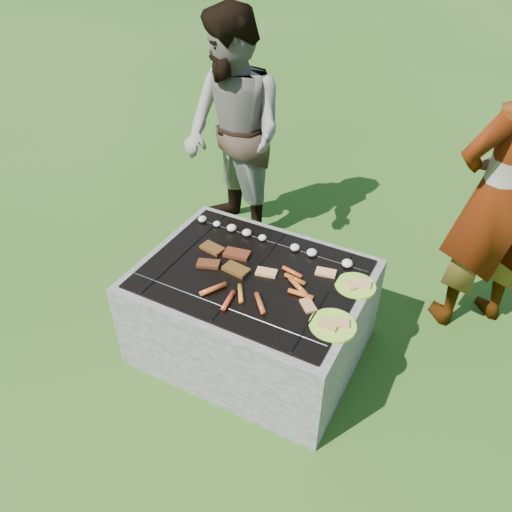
{
  "coord_description": "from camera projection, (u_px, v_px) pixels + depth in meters",
  "views": [
    {
      "loc": [
        1.06,
        -1.94,
        2.43
      ],
      "look_at": [
        0.0,
        0.05,
        0.7
      ],
      "focal_mm": 35.0,
      "sensor_mm": 36.0,
      "label": 1
    }
  ],
  "objects": [
    {
      "name": "bread_on_grate",
      "position": [
        298.0,
        281.0,
        2.79
      ],
      "size": [
        0.44,
        0.4,
        0.02
      ],
      "color": "#EAC578",
      "rests_on": "fire_pit"
    },
    {
      "name": "mushrooms",
      "position": [
        269.0,
        239.0,
        3.08
      ],
      "size": [
        1.06,
        0.06,
        0.04
      ],
      "color": "beige",
      "rests_on": "fire_pit"
    },
    {
      "name": "lawn",
      "position": [
        252.0,
        346.0,
        3.23
      ],
      "size": [
        60.0,
        60.0,
        0.0
      ],
      "primitive_type": "plane",
      "color": "#224912",
      "rests_on": "ground"
    },
    {
      "name": "plate_near",
      "position": [
        333.0,
        325.0,
        2.53
      ],
      "size": [
        0.25,
        0.25,
        0.03
      ],
      "color": "#F3FD3C",
      "rests_on": "fire_pit"
    },
    {
      "name": "plate_far",
      "position": [
        356.0,
        286.0,
        2.77
      ],
      "size": [
        0.26,
        0.26,
        0.03
      ],
      "color": "#CEF239",
      "rests_on": "fire_pit"
    },
    {
      "name": "sausages",
      "position": [
        263.0,
        291.0,
        2.72
      ],
      "size": [
        0.56,
        0.48,
        0.03
      ],
      "color": "#C85520",
      "rests_on": "fire_pit"
    },
    {
      "name": "bystander",
      "position": [
        234.0,
        136.0,
        3.68
      ],
      "size": [
        1.08,
        1.0,
        1.79
      ],
      "primitive_type": "imported",
      "rotation": [
        0.0,
        0.0,
        -0.48
      ],
      "color": "gray",
      "rests_on": "ground"
    },
    {
      "name": "pork_slabs",
      "position": [
        225.0,
        259.0,
        2.95
      ],
      "size": [
        0.39,
        0.27,
        0.02
      ],
      "color": "brown",
      "rests_on": "fire_pit"
    },
    {
      "name": "cook",
      "position": [
        503.0,
        197.0,
        2.89
      ],
      "size": [
        0.82,
        0.79,
        1.89
      ],
      "primitive_type": "imported",
      "rotation": [
        0.0,
        0.0,
        3.84
      ],
      "color": "#A7958B",
      "rests_on": "ground"
    },
    {
      "name": "fire_pit",
      "position": [
        252.0,
        314.0,
        3.06
      ],
      "size": [
        1.3,
        1.0,
        0.62
      ],
      "color": "#9F988D",
      "rests_on": "ground"
    }
  ]
}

